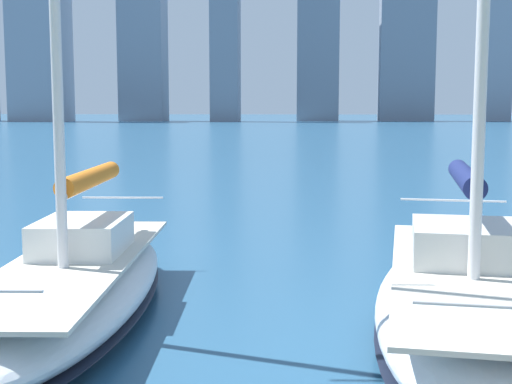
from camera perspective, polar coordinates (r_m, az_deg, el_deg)
The scene contains 3 objects.
city_skyline at distance 163.70m, azimuth 1.24°, elevation 12.31°, with size 170.18×20.86×46.86m.
sailboat_navy at distance 10.52m, azimuth 16.59°, elevation -8.31°, with size 3.50×8.30×12.73m.
sailboat_orange at distance 11.81m, azimuth -14.20°, elevation -6.87°, with size 2.82×8.55×12.29m.
Camera 1 is at (-0.25, 3.45, 3.40)m, focal length 50.00 mm.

